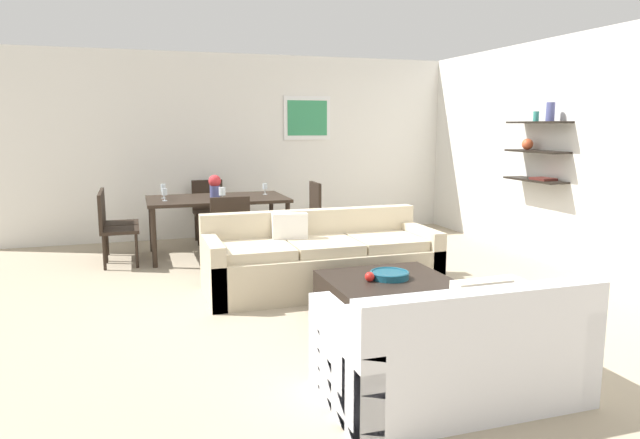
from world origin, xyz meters
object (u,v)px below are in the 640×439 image
object	(u,v)px
dining_chair_left_near	(112,225)
wine_glass_left_near	(164,192)
wine_glass_right_far	(265,187)
dining_chair_head	(209,207)
coffee_table	(389,301)
dining_chair_left_far	(113,218)
wine_glass_head	(212,186)
wine_glass_foot	(222,192)
dining_chair_right_far	(308,209)
wine_glass_left_far	(163,188)
decorative_bowl	(389,275)
apple_on_coffee_table	(370,277)
dining_table	(217,203)
sofa_beige	(320,261)
dining_chair_foot	(229,229)
loveseat_white	(451,352)
centerpiece_vase	(215,185)

from	to	relation	value
dining_chair_left_near	wine_glass_left_near	size ratio (longest dim) A/B	5.88
wine_glass_right_far	dining_chair_head	bearing A→B (deg)	129.46
wine_glass_left_near	coffee_table	bearing A→B (deg)	-60.32
dining_chair_left_far	wine_glass_head	distance (m)	1.35
wine_glass_foot	dining_chair_right_far	bearing A→B (deg)	28.42
coffee_table	wine_glass_right_far	distance (m)	3.28
wine_glass_left_far	coffee_table	bearing A→B (deg)	-62.35
decorative_bowl	wine_glass_left_near	size ratio (longest dim) A/B	2.24
dining_chair_left_near	wine_glass_left_near	world-z (taller)	wine_glass_left_near
dining_chair_head	wine_glass_left_far	bearing A→B (deg)	-129.46
wine_glass_foot	wine_glass_right_far	distance (m)	0.88
dining_chair_right_far	dining_chair_left_near	world-z (taller)	same
apple_on_coffee_table	dining_table	xyz separation A→B (m)	(-0.83, 3.07, 0.26)
sofa_beige	wine_glass_head	xyz separation A→B (m)	(-0.77, 2.38, 0.56)
dining_table	dining_chair_foot	distance (m)	0.94
loveseat_white	decorative_bowl	xyz separation A→B (m)	(0.22, 1.39, 0.12)
sofa_beige	loveseat_white	distance (m)	2.50
dining_chair_head	wine_glass_left_far	world-z (taller)	wine_glass_left_far
dining_chair_head	wine_glass_right_far	world-z (taller)	wine_glass_right_far
wine_glass_foot	coffee_table	bearing A→B (deg)	-68.69
dining_table	dining_chair_left_near	distance (m)	1.31
loveseat_white	dining_chair_head	xyz separation A→B (m)	(-0.81, 5.35, 0.21)
loveseat_white	dining_chair_left_far	xyz separation A→B (m)	(-2.09, 4.66, 0.21)
dining_chair_left_far	wine_glass_right_far	world-z (taller)	wine_glass_right_far
coffee_table	apple_on_coffee_table	world-z (taller)	apple_on_coffee_table
wine_glass_left_far	wine_glass_left_near	world-z (taller)	wine_glass_left_far
dining_chair_left_far	wine_glass_right_far	bearing A→B (deg)	-3.11
coffee_table	decorative_bowl	xyz separation A→B (m)	(0.01, 0.03, 0.22)
sofa_beige	dining_chair_right_far	bearing A→B (deg)	76.66
decorative_bowl	dining_chair_foot	size ratio (longest dim) A/B	0.38
apple_on_coffee_table	wine_glass_left_near	distance (m)	3.33
wine_glass_left_far	loveseat_white	bearing A→B (deg)	-72.16
decorative_bowl	dining_table	size ratio (longest dim) A/B	0.19
apple_on_coffee_table	dining_chair_right_far	bearing A→B (deg)	82.22
apple_on_coffee_table	dining_chair_foot	bearing A→B (deg)	111.09
dining_chair_foot	wine_glass_head	bearing A→B (deg)	90.00
wine_glass_foot	centerpiece_vase	size ratio (longest dim) A/B	0.62
loveseat_white	centerpiece_vase	bearing A→B (deg)	100.54
apple_on_coffee_table	wine_glass_left_near	size ratio (longest dim) A/B	0.55
dining_chair_right_far	centerpiece_vase	bearing A→B (deg)	-171.21
dining_chair_left_near	dining_chair_foot	size ratio (longest dim) A/B	1.00
coffee_table	dining_chair_foot	size ratio (longest dim) A/B	1.18
loveseat_white	wine_glass_foot	bearing A→B (deg)	101.53
loveseat_white	apple_on_coffee_table	bearing A→B (deg)	89.15
decorative_bowl	dining_chair_right_far	world-z (taller)	dining_chair_right_far
dining_chair_left_near	dining_chair_head	bearing A→B (deg)	42.17
dining_chair_foot	wine_glass_head	size ratio (longest dim) A/B	6.15
wine_glass_foot	loveseat_white	bearing A→B (deg)	-78.47
loveseat_white	dining_table	distance (m)	4.51
apple_on_coffee_table	dining_table	size ratio (longest dim) A/B	0.05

